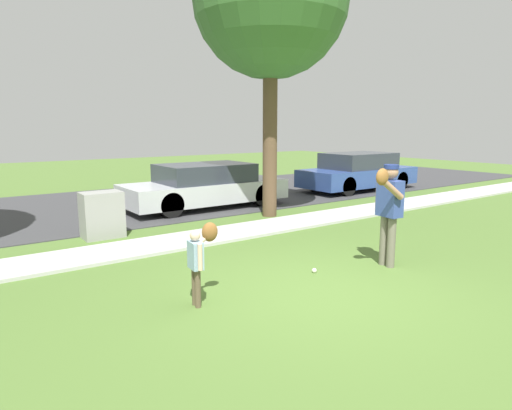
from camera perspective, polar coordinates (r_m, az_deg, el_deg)
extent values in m
plane|color=#4C6B2D|center=(9.08, -7.32, -4.57)|extent=(48.00, 48.00, 0.00)
cube|color=#B2B2AD|center=(9.16, -7.62, -4.26)|extent=(36.00, 1.20, 0.06)
cube|color=#38383A|center=(13.69, -17.57, 0.05)|extent=(36.00, 6.80, 0.02)
cylinder|color=#6B6656|center=(7.59, 16.98, -4.60)|extent=(0.13, 0.13, 0.84)
cylinder|color=#6B6656|center=(7.70, 16.08, -4.35)|extent=(0.13, 0.13, 0.84)
cube|color=#33478C|center=(7.50, 16.80, 0.83)|extent=(0.27, 0.42, 0.59)
sphere|color=#A87A5B|center=(7.45, 16.96, 4.07)|extent=(0.23, 0.23, 0.23)
cylinder|color=navy|center=(7.44, 17.00, 4.72)|extent=(0.24, 0.24, 0.07)
cylinder|color=#A87A5B|center=(7.12, 16.94, 2.08)|extent=(0.52, 0.15, 0.40)
ellipsoid|color=brown|center=(6.96, 15.91, 3.48)|extent=(0.23, 0.16, 0.26)
cylinder|color=#A87A5B|center=(7.67, 15.46, 1.22)|extent=(0.10, 0.10, 0.56)
cylinder|color=brown|center=(5.87, -7.86, -10.28)|extent=(0.08, 0.08, 0.50)
cylinder|color=brown|center=(5.79, -7.48, -10.58)|extent=(0.08, 0.08, 0.50)
cube|color=#8CADC6|center=(5.70, -7.77, -6.39)|extent=(0.16, 0.25, 0.36)
sphere|color=beige|center=(5.63, -7.84, -3.89)|extent=(0.14, 0.14, 0.14)
cylinder|color=beige|center=(5.85, -6.99, -4.63)|extent=(0.31, 0.09, 0.24)
ellipsoid|color=brown|center=(5.87, -5.96, -3.46)|extent=(0.23, 0.16, 0.26)
cylinder|color=beige|center=(5.56, -7.19, -6.68)|extent=(0.06, 0.06, 0.33)
sphere|color=white|center=(7.15, 7.49, -8.33)|extent=(0.07, 0.07, 0.07)
cube|color=gray|center=(9.72, -19.16, -1.20)|extent=(0.80, 0.55, 0.95)
cylinder|color=brown|center=(11.25, 1.80, 9.02)|extent=(0.36, 0.36, 4.15)
cube|color=silver|center=(12.64, -6.53, 1.77)|extent=(4.60, 1.80, 0.55)
cube|color=#2D333D|center=(12.57, -6.58, 4.14)|extent=(2.53, 1.66, 0.50)
cylinder|color=black|center=(14.05, -3.02, 2.12)|extent=(0.64, 0.22, 0.64)
cylinder|color=black|center=(12.76, 0.82, 1.32)|extent=(0.64, 0.22, 0.64)
cylinder|color=black|center=(12.76, -13.86, 1.02)|extent=(0.64, 0.22, 0.64)
cylinder|color=black|center=(11.32, -10.85, 0.01)|extent=(0.64, 0.22, 0.64)
cube|color=#2D478C|center=(16.43, 12.95, 3.58)|extent=(4.50, 1.80, 0.60)
cube|color=#2D333D|center=(16.38, 13.03, 5.58)|extent=(2.48, 1.66, 0.55)
cylinder|color=black|center=(18.01, 13.99, 3.59)|extent=(0.64, 0.22, 0.64)
cylinder|color=black|center=(17.04, 18.04, 3.04)|extent=(0.64, 0.22, 0.64)
cylinder|color=black|center=(16.00, 7.49, 3.02)|extent=(0.64, 0.22, 0.64)
cylinder|color=black|center=(14.90, 11.64, 2.38)|extent=(0.64, 0.22, 0.64)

